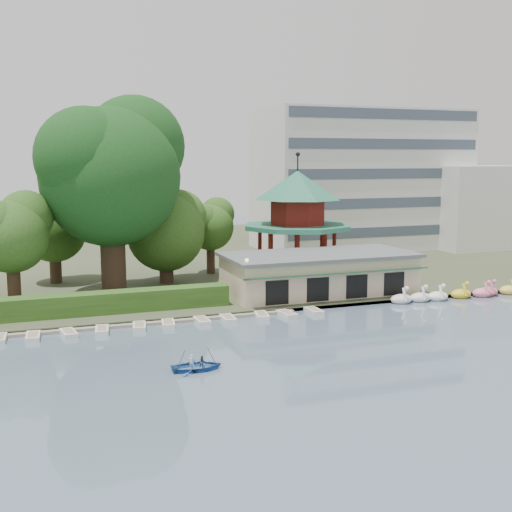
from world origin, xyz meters
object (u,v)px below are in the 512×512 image
rowboat_with_passengers (197,363)px  pavilion (297,212)px  big_tree (112,167)px  dock (95,327)px  boathouse (319,273)px

rowboat_with_passengers → pavilion: bearing=55.5°
rowboat_with_passengers → big_tree: bearing=94.6°
big_tree → dock: bearing=-106.1°
dock → pavilion: (24.00, 14.80, 7.36)m
boathouse → dock: bearing=-167.8°
pavilion → rowboat_with_passengers: size_ratio=2.83×
big_tree → pavilion: bearing=10.3°
pavilion → big_tree: big_tree is taller
pavilion → rowboat_with_passengers: 34.13m
pavilion → rowboat_with_passengers: pavilion is taller
dock → big_tree: bearing=73.9°
dock → big_tree: 16.98m
boathouse → pavilion: (2.00, 10.03, 5.11)m
dock → pavilion: pavilion is taller
pavilion → dock: bearing=-148.3°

